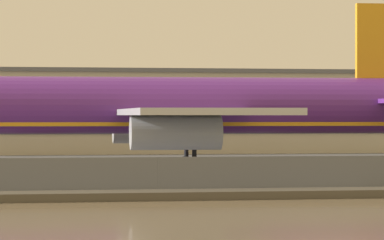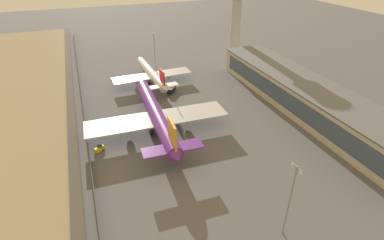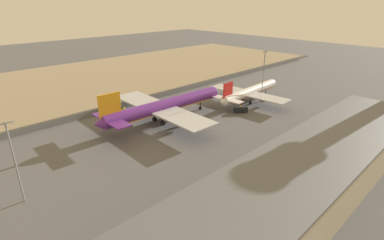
{
  "view_description": "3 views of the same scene",
  "coord_description": "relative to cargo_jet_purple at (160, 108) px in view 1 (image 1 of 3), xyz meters",
  "views": [
    {
      "loc": [
        -9.79,
        -85.46,
        4.94
      ],
      "look_at": [
        6.16,
        7.21,
        4.52
      ],
      "focal_mm": 105.0,
      "sensor_mm": 36.0,
      "label": 1
    },
    {
      "loc": [
        88.56,
        -12.67,
        54.34
      ],
      "look_at": [
        6.29,
        18.33,
        2.98
      ],
      "focal_mm": 28.0,
      "sensor_mm": 36.0,
      "label": 2
    },
    {
      "loc": [
        65.58,
        85.07,
        40.57
      ],
      "look_at": [
        0.85,
        18.35,
        3.06
      ],
      "focal_mm": 28.0,
      "sensor_mm": 36.0,
      "label": 3
    }
  ],
  "objects": [
    {
      "name": "baggage_tug",
      "position": [
        5.62,
        -19.7,
        -4.74
      ],
      "size": [
        3.5,
        3.25,
        1.8
      ],
      "color": "yellow",
      "rests_on": "ground"
    },
    {
      "name": "terminal_building",
      "position": [
        7.17,
        56.33,
        -0.11
      ],
      "size": [
        101.16,
        19.06,
        10.85
      ],
      "color": "#BCB299",
      "rests_on": "ground"
    },
    {
      "name": "ground_plane",
      "position": [
        -3.41,
        -6.73,
        -5.55
      ],
      "size": [
        500.0,
        500.0,
        0.0
      ],
      "primitive_type": "plane",
      "color": "#565659"
    },
    {
      "name": "cargo_jet_purple",
      "position": [
        0.0,
        0.0,
        0.0
      ],
      "size": [
        54.08,
        46.73,
        14.54
      ],
      "color": "#602889",
      "rests_on": "ground"
    },
    {
      "name": "perimeter_fence",
      "position": [
        -3.41,
        -22.73,
        -4.39
      ],
      "size": [
        280.0,
        0.1,
        2.31
      ],
      "color": "slate",
      "rests_on": "ground"
    },
    {
      "name": "shoreline_seawall",
      "position": [
        -3.41,
        -27.23,
        -5.3
      ],
      "size": [
        320.0,
        3.0,
        0.5
      ],
      "color": "#474238",
      "rests_on": "ground"
    }
  ]
}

